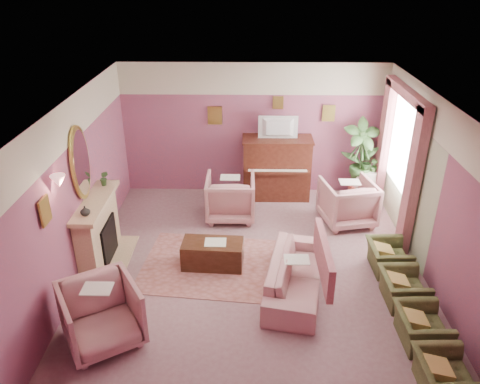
{
  "coord_description": "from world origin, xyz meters",
  "views": [
    {
      "loc": [
        -0.12,
        -6.42,
        4.59
      ],
      "look_at": [
        -0.23,
        0.4,
        1.22
      ],
      "focal_mm": 35.0,
      "sensor_mm": 36.0,
      "label": 1
    }
  ],
  "objects_px": {
    "television": "(278,126)",
    "floral_armchair_left": "(230,195)",
    "olive_chair_b": "(422,323)",
    "coffee_table": "(213,254)",
    "side_table": "(364,185)",
    "floral_armchair_right": "(348,200)",
    "piano": "(277,169)",
    "olive_chair_a": "(445,372)",
    "olive_chair_d": "(389,253)",
    "olive_chair_c": "(403,284)",
    "floral_armchair_front": "(101,312)",
    "sofa": "(296,268)"
  },
  "relations": [
    {
      "from": "television",
      "to": "floral_armchair_left",
      "type": "xyz_separation_m",
      "value": [
        -0.95,
        -0.88,
        -1.11
      ]
    },
    {
      "from": "floral_armchair_left",
      "to": "olive_chair_b",
      "type": "xyz_separation_m",
      "value": [
        2.64,
        -3.37,
        -0.17
      ]
    },
    {
      "from": "coffee_table",
      "to": "olive_chair_b",
      "type": "height_order",
      "value": "olive_chair_b"
    },
    {
      "from": "television",
      "to": "side_table",
      "type": "xyz_separation_m",
      "value": [
        1.86,
        -0.08,
        -1.25
      ]
    },
    {
      "from": "coffee_table",
      "to": "floral_armchair_left",
      "type": "relative_size",
      "value": 1.03
    },
    {
      "from": "floral_armchair_left",
      "to": "floral_armchair_right",
      "type": "distance_m",
      "value": 2.27
    },
    {
      "from": "coffee_table",
      "to": "piano",
      "type": "bearing_deg",
      "value": 65.57
    },
    {
      "from": "coffee_table",
      "to": "olive_chair_b",
      "type": "xyz_separation_m",
      "value": [
        2.88,
        -1.7,
        0.09
      ]
    },
    {
      "from": "olive_chair_a",
      "to": "olive_chair_d",
      "type": "xyz_separation_m",
      "value": [
        0.0,
        2.46,
        0.0
      ]
    },
    {
      "from": "olive_chair_c",
      "to": "television",
      "type": "bearing_deg",
      "value": 116.31
    },
    {
      "from": "floral_armchair_front",
      "to": "olive_chair_c",
      "type": "bearing_deg",
      "value": 11.73
    },
    {
      "from": "sofa",
      "to": "floral_armchair_left",
      "type": "distance_m",
      "value": 2.54
    },
    {
      "from": "television",
      "to": "olive_chair_d",
      "type": "xyz_separation_m",
      "value": [
        1.7,
        -2.62,
        -1.28
      ]
    },
    {
      "from": "floral_armchair_front",
      "to": "olive_chair_d",
      "type": "relative_size",
      "value": 1.33
    },
    {
      "from": "piano",
      "to": "television",
      "type": "height_order",
      "value": "television"
    },
    {
      "from": "olive_chair_c",
      "to": "floral_armchair_right",
      "type": "bearing_deg",
      "value": 99.17
    },
    {
      "from": "olive_chair_b",
      "to": "piano",
      "type": "bearing_deg",
      "value": 111.53
    },
    {
      "from": "coffee_table",
      "to": "olive_chair_a",
      "type": "bearing_deg",
      "value": -41.22
    },
    {
      "from": "piano",
      "to": "side_table",
      "type": "bearing_deg",
      "value": -3.92
    },
    {
      "from": "olive_chair_b",
      "to": "side_table",
      "type": "distance_m",
      "value": 4.18
    },
    {
      "from": "floral_armchair_front",
      "to": "olive_chair_a",
      "type": "relative_size",
      "value": 1.33
    },
    {
      "from": "olive_chair_b",
      "to": "olive_chair_d",
      "type": "distance_m",
      "value": 1.64
    },
    {
      "from": "coffee_table",
      "to": "olive_chair_a",
      "type": "xyz_separation_m",
      "value": [
        2.88,
        -2.52,
        0.09
      ]
    },
    {
      "from": "olive_chair_a",
      "to": "television",
      "type": "bearing_deg",
      "value": 108.5
    },
    {
      "from": "floral_armchair_front",
      "to": "olive_chair_b",
      "type": "relative_size",
      "value": 1.33
    },
    {
      "from": "television",
      "to": "floral_armchair_right",
      "type": "relative_size",
      "value": 0.82
    },
    {
      "from": "olive_chair_d",
      "to": "sofa",
      "type": "bearing_deg",
      "value": -160.24
    },
    {
      "from": "coffee_table",
      "to": "floral_armchair_right",
      "type": "xyz_separation_m",
      "value": [
        2.5,
        1.5,
        0.26
      ]
    },
    {
      "from": "olive_chair_b",
      "to": "olive_chair_c",
      "type": "height_order",
      "value": "same"
    },
    {
      "from": "coffee_table",
      "to": "floral_armchair_left",
      "type": "distance_m",
      "value": 1.71
    },
    {
      "from": "olive_chair_b",
      "to": "coffee_table",
      "type": "bearing_deg",
      "value": 149.4
    },
    {
      "from": "floral_armchair_right",
      "to": "olive_chair_d",
      "type": "xyz_separation_m",
      "value": [
        0.38,
        -1.56,
        -0.17
      ]
    },
    {
      "from": "floral_armchair_front",
      "to": "olive_chair_c",
      "type": "distance_m",
      "value": 4.31
    },
    {
      "from": "olive_chair_b",
      "to": "olive_chair_d",
      "type": "bearing_deg",
      "value": 90.0
    },
    {
      "from": "olive_chair_a",
      "to": "olive_chair_b",
      "type": "bearing_deg",
      "value": 90.0
    },
    {
      "from": "floral_armchair_left",
      "to": "olive_chair_c",
      "type": "distance_m",
      "value": 3.68
    },
    {
      "from": "coffee_table",
      "to": "floral_armchair_front",
      "type": "bearing_deg",
      "value": -127.15
    },
    {
      "from": "floral_armchair_right",
      "to": "side_table",
      "type": "bearing_deg",
      "value": 60.83
    },
    {
      "from": "television",
      "to": "olive_chair_b",
      "type": "xyz_separation_m",
      "value": [
        1.7,
        -4.26,
        -1.28
      ]
    },
    {
      "from": "piano",
      "to": "olive_chair_a",
      "type": "relative_size",
      "value": 1.92
    },
    {
      "from": "olive_chair_a",
      "to": "olive_chair_c",
      "type": "distance_m",
      "value": 1.64
    },
    {
      "from": "television",
      "to": "floral_armchair_front",
      "type": "height_order",
      "value": "television"
    },
    {
      "from": "sofa",
      "to": "side_table",
      "type": "height_order",
      "value": "sofa"
    },
    {
      "from": "piano",
      "to": "floral_armchair_left",
      "type": "height_order",
      "value": "piano"
    },
    {
      "from": "sofa",
      "to": "olive_chair_a",
      "type": "distance_m",
      "value": 2.46
    },
    {
      "from": "television",
      "to": "side_table",
      "type": "relative_size",
      "value": 1.14
    },
    {
      "from": "floral_armchair_left",
      "to": "side_table",
      "type": "bearing_deg",
      "value": 16.0
    },
    {
      "from": "piano",
      "to": "olive_chair_c",
      "type": "bearing_deg",
      "value": -64.02
    },
    {
      "from": "television",
      "to": "floral_armchair_left",
      "type": "relative_size",
      "value": 0.82
    },
    {
      "from": "olive_chair_d",
      "to": "floral_armchair_left",
      "type": "bearing_deg",
      "value": 146.73
    }
  ]
}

